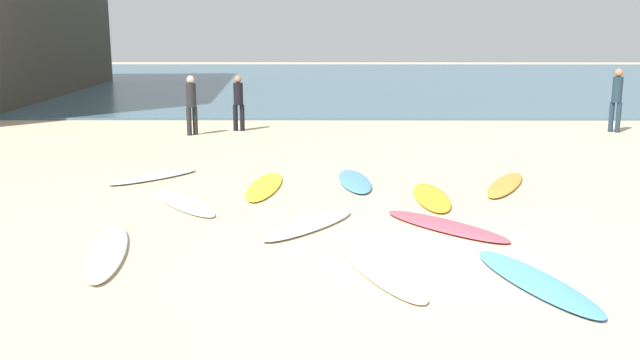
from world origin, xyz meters
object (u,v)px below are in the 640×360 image
at_px(beachgoer_near, 617,97).
at_px(surfboard_8, 505,184).
at_px(surfboard_1, 535,281).
at_px(surfboard_0, 431,197).
at_px(surfboard_4, 107,252).
at_px(surfboard_2, 309,225).
at_px(surfboard_7, 445,226).
at_px(beachgoer_far, 238,101).
at_px(surfboard_10, 154,177).
at_px(surfboard_5, 379,267).
at_px(surfboard_6, 265,186).
at_px(surfboard_9, 355,181).
at_px(surfboard_3, 183,203).
at_px(beachgoer_mid, 191,102).

bearing_deg(beachgoer_near, surfboard_8, -82.76).
bearing_deg(surfboard_1, surfboard_0, -100.06).
bearing_deg(surfboard_4, surfboard_2, 15.04).
height_order(surfboard_7, surfboard_8, same).
xyz_separation_m(surfboard_2, beachgoer_far, (-2.32, 10.34, 0.86)).
bearing_deg(surfboard_10, surfboard_7, -171.75).
bearing_deg(surfboard_7, surfboard_5, 17.21).
bearing_deg(surfboard_8, beachgoer_far, -26.61).
distance_m(surfboard_2, surfboard_10, 4.74).
bearing_deg(surfboard_6, beachgoer_far, -74.97).
bearing_deg(surfboard_9, surfboard_5, -94.04).
distance_m(surfboard_3, surfboard_7, 4.44).
bearing_deg(surfboard_0, surfboard_10, 162.72).
xyz_separation_m(surfboard_6, beachgoer_near, (9.65, 7.46, 1.01)).
bearing_deg(surfboard_5, beachgoer_mid, -86.65).
relative_size(surfboard_0, surfboard_8, 0.89).
height_order(surfboard_1, surfboard_8, surfboard_1).
xyz_separation_m(surfboard_4, surfboard_5, (3.54, -0.57, -0.01)).
xyz_separation_m(surfboard_9, beachgoer_far, (-3.14, 7.23, 0.86)).
distance_m(surfboard_9, beachgoer_far, 7.92).
bearing_deg(surfboard_4, surfboard_5, -20.25).
relative_size(surfboard_4, beachgoer_mid, 1.47).
distance_m(surfboard_3, surfboard_9, 3.45).
distance_m(surfboard_8, beachgoer_far, 9.65).
height_order(surfboard_3, surfboard_9, surfboard_9).
bearing_deg(surfboard_5, beachgoer_near, -141.26).
bearing_deg(surfboard_2, beachgoer_near, 85.16).
height_order(beachgoer_near, beachgoer_far, beachgoer_near).
distance_m(surfboard_1, surfboard_5, 1.84).
xyz_separation_m(surfboard_1, surfboard_6, (-3.58, 5.03, -0.01)).
relative_size(beachgoer_near, beachgoer_mid, 1.10).
height_order(surfboard_4, surfboard_10, surfboard_4).
distance_m(surfboard_1, surfboard_2, 3.56).
bearing_deg(surfboard_0, surfboard_5, -107.85).
xyz_separation_m(surfboard_1, beachgoer_mid, (-6.23, 11.82, 0.90)).
bearing_deg(surfboard_2, surfboard_1, -5.25).
relative_size(surfboard_9, beachgoer_far, 1.34).
xyz_separation_m(surfboard_2, surfboard_8, (3.67, 2.83, -0.00)).
xyz_separation_m(surfboard_8, beachgoer_mid, (-7.22, 6.65, 0.90)).
relative_size(surfboard_0, surfboard_6, 0.86).
relative_size(surfboard_6, beachgoer_far, 1.55).
bearing_deg(surfboard_0, surfboard_6, 164.10).
height_order(surfboard_2, beachgoer_near, beachgoer_near).
xyz_separation_m(surfboard_0, surfboard_7, (-0.07, -1.82, 0.00)).
bearing_deg(surfboard_3, surfboard_5, 98.87).
height_order(surfboard_8, beachgoer_near, beachgoer_near).
height_order(surfboard_5, surfboard_10, surfboard_10).
relative_size(surfboard_2, surfboard_3, 0.93).
relative_size(surfboard_1, surfboard_8, 0.96).
xyz_separation_m(surfboard_0, surfboard_9, (-1.30, 1.32, 0.00)).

